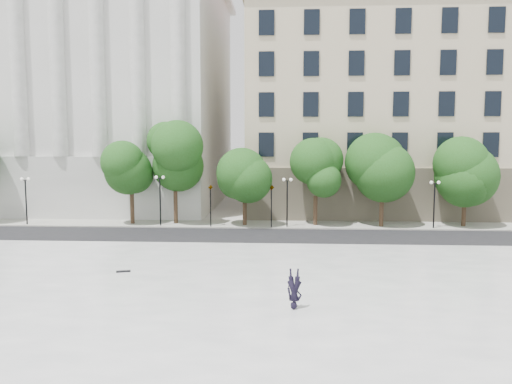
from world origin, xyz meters
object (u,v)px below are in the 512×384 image
at_px(traffic_light_east, 271,185).
at_px(person_lying, 294,303).
at_px(skateboard, 123,271).
at_px(traffic_light_west, 210,185).

xyz_separation_m(traffic_light_east, person_lying, (1.48, -21.59, -3.06)).
height_order(traffic_light_east, skateboard, traffic_light_east).
distance_m(traffic_light_west, person_lying, 22.80).
height_order(traffic_light_west, person_lying, traffic_light_west).
xyz_separation_m(traffic_light_east, skateboard, (-7.57, -16.22, -3.26)).
bearing_deg(traffic_light_east, traffic_light_west, 180.00).
height_order(person_lying, skateboard, person_lying).
relative_size(person_lying, skateboard, 2.27).
relative_size(traffic_light_west, person_lying, 2.46).
height_order(traffic_light_west, skateboard, traffic_light_west).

